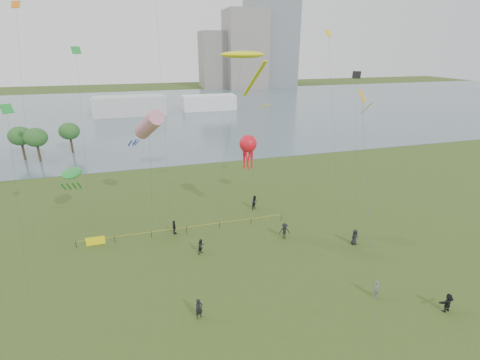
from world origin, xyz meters
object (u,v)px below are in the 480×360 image
object	(u,v)px
fence	(132,236)
kite_flyer	(377,289)
kite_stingray	(243,55)
kite_octopus	(248,145)

from	to	relation	value
fence	kite_flyer	world-z (taller)	kite_flyer
kite_flyer	kite_stingray	world-z (taller)	kite_stingray
kite_stingray	kite_octopus	world-z (taller)	kite_stingray
kite_flyer	kite_octopus	world-z (taller)	kite_octopus
kite_flyer	kite_stingray	xyz separation A→B (m)	(-6.57, 19.17, 18.80)
fence	kite_stingray	distance (m)	23.87
fence	kite_flyer	size ratio (longest dim) A/B	14.57
kite_stingray	fence	bearing A→B (deg)	171.92
fence	kite_stingray	bearing A→B (deg)	13.38
kite_octopus	kite_flyer	bearing A→B (deg)	-63.91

